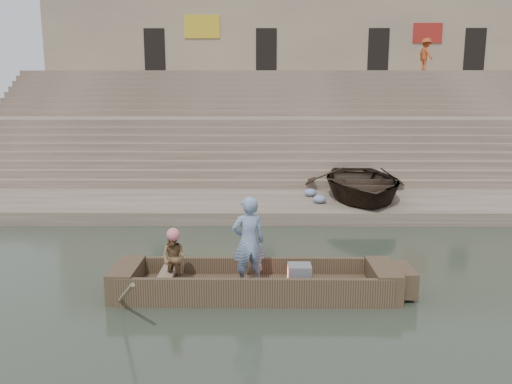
{
  "coord_description": "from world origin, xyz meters",
  "views": [
    {
      "loc": [
        -2.38,
        -8.81,
        3.95
      ],
      "look_at": [
        -2.48,
        4.24,
        1.4
      ],
      "focal_mm": 35.59,
      "sensor_mm": 36.0,
      "label": 1
    }
  ],
  "objects_px": {
    "television": "(299,274)",
    "pedestrian": "(426,55)",
    "rowing_man": "(174,258)",
    "main_rowboat": "(255,289)",
    "standing_man": "(249,242)",
    "beached_rowboat": "(361,183)"
  },
  "relations": [
    {
      "from": "standing_man",
      "to": "beached_rowboat",
      "type": "bearing_deg",
      "value": -130.28
    },
    {
      "from": "rowing_man",
      "to": "television",
      "type": "xyz_separation_m",
      "value": [
        2.46,
        0.04,
        -0.34
      ]
    },
    {
      "from": "television",
      "to": "beached_rowboat",
      "type": "distance_m",
      "value": 8.02
    },
    {
      "from": "standing_man",
      "to": "pedestrian",
      "type": "distance_m",
      "value": 23.69
    },
    {
      "from": "rowing_man",
      "to": "pedestrian",
      "type": "xyz_separation_m",
      "value": [
        11.29,
        20.9,
        5.37
      ]
    },
    {
      "from": "rowing_man",
      "to": "pedestrian",
      "type": "height_order",
      "value": "pedestrian"
    },
    {
      "from": "main_rowboat",
      "to": "pedestrian",
      "type": "xyz_separation_m",
      "value": [
        9.71,
        20.86,
        6.02
      ]
    },
    {
      "from": "television",
      "to": "pedestrian",
      "type": "bearing_deg",
      "value": 67.06
    },
    {
      "from": "main_rowboat",
      "to": "standing_man",
      "type": "height_order",
      "value": "standing_man"
    },
    {
      "from": "main_rowboat",
      "to": "beached_rowboat",
      "type": "height_order",
      "value": "beached_rowboat"
    },
    {
      "from": "main_rowboat",
      "to": "standing_man",
      "type": "xyz_separation_m",
      "value": [
        -0.12,
        -0.1,
        1.01
      ]
    },
    {
      "from": "beached_rowboat",
      "to": "pedestrian",
      "type": "bearing_deg",
      "value": 67.93
    },
    {
      "from": "rowing_man",
      "to": "beached_rowboat",
      "type": "height_order",
      "value": "beached_rowboat"
    },
    {
      "from": "standing_man",
      "to": "rowing_man",
      "type": "bearing_deg",
      "value": -17.0
    },
    {
      "from": "television",
      "to": "beached_rowboat",
      "type": "xyz_separation_m",
      "value": [
        2.69,
        7.54,
        0.52
      ]
    },
    {
      "from": "standing_man",
      "to": "television",
      "type": "bearing_deg",
      "value": 171.38
    },
    {
      "from": "main_rowboat",
      "to": "pedestrian",
      "type": "distance_m",
      "value": 23.78
    },
    {
      "from": "standing_man",
      "to": "beached_rowboat",
      "type": "height_order",
      "value": "standing_man"
    },
    {
      "from": "television",
      "to": "pedestrian",
      "type": "height_order",
      "value": "pedestrian"
    },
    {
      "from": "standing_man",
      "to": "television",
      "type": "relative_size",
      "value": 3.91
    },
    {
      "from": "rowing_man",
      "to": "beached_rowboat",
      "type": "distance_m",
      "value": 9.17
    },
    {
      "from": "beached_rowboat",
      "to": "pedestrian",
      "type": "xyz_separation_m",
      "value": [
        6.14,
        13.32,
        5.19
      ]
    }
  ]
}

